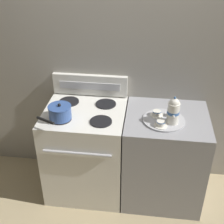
# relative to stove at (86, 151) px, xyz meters

# --- Properties ---
(ground_plane) EXTENTS (6.00, 6.00, 0.00)m
(ground_plane) POSITION_rel_stove_xyz_m (0.37, 0.00, -0.45)
(ground_plane) COLOR tan
(wall_back) EXTENTS (6.00, 0.05, 2.20)m
(wall_back) POSITION_rel_stove_xyz_m (0.37, 0.35, 0.65)
(wall_back) COLOR #9E998E
(wall_back) RESTS_ON ground
(stove) EXTENTS (0.73, 0.69, 0.91)m
(stove) POSITION_rel_stove_xyz_m (0.00, 0.00, 0.00)
(stove) COLOR silver
(stove) RESTS_ON ground
(control_panel) EXTENTS (0.72, 0.05, 0.20)m
(control_panel) POSITION_rel_stove_xyz_m (0.00, 0.31, 0.56)
(control_panel) COLOR silver
(control_panel) RESTS_ON stove
(side_counter) EXTENTS (0.73, 0.66, 0.90)m
(side_counter) POSITION_rel_stove_xyz_m (0.74, 0.00, -0.00)
(side_counter) COLOR #939399
(side_counter) RESTS_ON ground
(saucepan) EXTENTS (0.26, 0.31, 0.14)m
(saucepan) POSITION_rel_stove_xyz_m (-0.18, -0.15, 0.52)
(saucepan) COLOR #335193
(saucepan) RESTS_ON stove
(serving_tray) EXTENTS (0.36, 0.36, 0.01)m
(serving_tray) POSITION_rel_stove_xyz_m (0.70, -0.06, 0.45)
(serving_tray) COLOR #B2B2B7
(serving_tray) RESTS_ON side_counter
(teapot) EXTENTS (0.10, 0.16, 0.25)m
(teapot) POSITION_rel_stove_xyz_m (0.77, -0.10, 0.58)
(teapot) COLOR white
(teapot) RESTS_ON serving_tray
(teacup_left) EXTENTS (0.11, 0.11, 0.05)m
(teacup_left) POSITION_rel_stove_xyz_m (0.68, -0.16, 0.48)
(teacup_left) COLOR white
(teacup_left) RESTS_ON serving_tray
(teacup_right) EXTENTS (0.11, 0.11, 0.05)m
(teacup_right) POSITION_rel_stove_xyz_m (0.64, -0.01, 0.48)
(teacup_right) COLOR white
(teacup_right) RESTS_ON serving_tray
(creamer_jug) EXTENTS (0.06, 0.06, 0.06)m
(creamer_jug) POSITION_rel_stove_xyz_m (0.78, -0.00, 0.49)
(creamer_jug) COLOR white
(creamer_jug) RESTS_ON serving_tray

